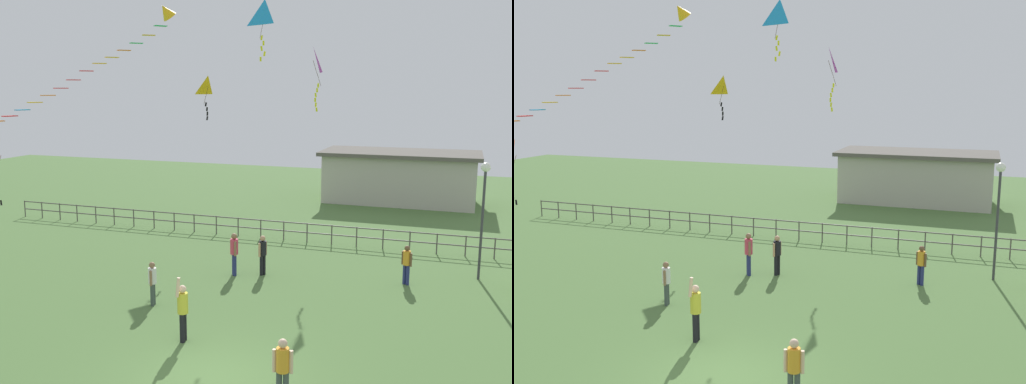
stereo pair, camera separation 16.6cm
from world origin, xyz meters
The scene contains 15 objects.
ground_plane centered at (0.00, 0.00, 0.00)m, with size 80.00×80.00×0.00m, color #4C7038.
lamppost centered at (6.59, 10.84, 3.33)m, with size 0.36×0.36×4.61m.
person_0 centered at (2.10, -0.54, 0.95)m, with size 0.49×0.30×1.65m.
person_1 centered at (3.98, 9.26, 0.88)m, with size 0.41×0.28×1.52m.
person_3 centered at (-4.00, 4.11, 0.88)m, with size 0.28×0.46×1.54m.
person_4 centered at (-1.70, 1.84, 1.02)m, with size 0.32×0.53×2.02m.
person_5 centered at (-2.59, 8.11, 0.98)m, with size 0.32×0.45×1.71m.
person_6 centered at (-1.53, 8.52, 0.93)m, with size 0.30×0.46×1.61m.
kite_2 centered at (-5.89, 13.14, 7.38)m, with size 0.73×0.83×2.09m.
kite_3 centered at (-0.96, 13.94, 8.46)m, with size 0.68×0.81×2.90m.
kite_4 centered at (-10.52, 4.52, 4.83)m, with size 1.09×0.89×2.48m.
kite_5 centered at (-2.47, 11.46, 10.42)m, with size 1.16×0.77×2.55m.
streamer_kite centered at (-6.47, 8.76, 9.92)m, with size 4.49×6.43×4.65m.
waterfront_railing centered at (-0.41, 14.00, 0.62)m, with size 36.04×0.06×0.95m.
pavilion_building centered at (1.88, 26.00, 1.68)m, with size 9.98×5.08×3.31m.
Camera 2 is at (5.98, -12.72, 7.38)m, focal length 41.17 mm.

